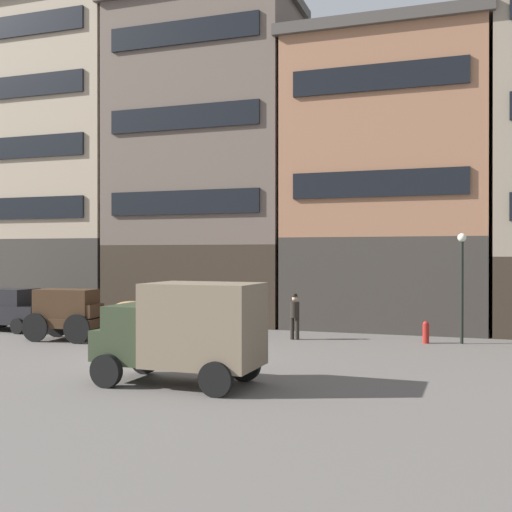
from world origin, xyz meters
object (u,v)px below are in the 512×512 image
pedestrian_officer (295,314)px  fire_hydrant_curbside (426,332)px  cargo_wagon (67,311)px  delivery_truck_near (183,329)px  sedan_dark (11,310)px  streetlamp_curbside (462,272)px  draft_horse (135,310)px

pedestrian_officer → fire_hydrant_curbside: size_ratio=2.16×
cargo_wagon → pedestrian_officer: bearing=20.3°
delivery_truck_near → pedestrian_officer: bearing=86.5°
cargo_wagon → delivery_truck_near: (7.72, -5.90, 0.28)m
sedan_dark → streetlamp_curbside: 18.91m
fire_hydrant_curbside → pedestrian_officer: bearing=-173.1°
pedestrian_officer → cargo_wagon: bearing=-159.7°
draft_horse → pedestrian_officer: bearing=29.8°
cargo_wagon → pedestrian_officer: (8.28, 3.06, -0.17)m
delivery_truck_near → fire_hydrant_curbside: (5.47, 9.55, -1.00)m
draft_horse → delivery_truck_near: size_ratio=0.54×
draft_horse → fire_hydrant_curbside: bearing=19.6°
draft_horse → fire_hydrant_curbside: draft_horse is taller
sedan_dark → streetlamp_curbside: size_ratio=0.92×
pedestrian_officer → fire_hydrant_curbside: pedestrian_officer is taller
fire_hydrant_curbside → draft_horse: bearing=-160.4°
streetlamp_curbside → fire_hydrant_curbside: streetlamp_curbside is taller
cargo_wagon → fire_hydrant_curbside: (13.19, 3.65, -0.72)m
cargo_wagon → sedan_dark: size_ratio=0.79×
draft_horse → delivery_truck_near: (4.77, -5.90, 0.15)m
pedestrian_officer → delivery_truck_near: bearing=-93.5°
pedestrian_officer → draft_horse: bearing=-150.2°
cargo_wagon → sedan_dark: (-4.24, 1.83, -0.23)m
cargo_wagon → fire_hydrant_curbside: cargo_wagon is taller
draft_horse → sedan_dark: (-7.19, 1.83, -0.36)m
cargo_wagon → fire_hydrant_curbside: 13.71m
cargo_wagon → draft_horse: (2.95, 0.00, 0.12)m
cargo_wagon → streetlamp_curbside: streetlamp_curbside is taller
cargo_wagon → delivery_truck_near: size_ratio=0.68×
fire_hydrant_curbside → sedan_dark: bearing=-174.0°
delivery_truck_near → draft_horse: bearing=129.0°
streetlamp_curbside → draft_horse: bearing=-161.0°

